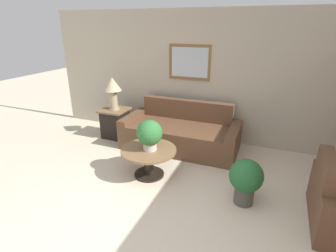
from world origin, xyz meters
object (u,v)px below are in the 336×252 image
(potted_plant_on_table, at_px, (150,134))
(coffee_table, at_px, (149,156))
(couch_main, at_px, (181,134))
(side_table, at_px, (115,123))
(table_lamp, at_px, (113,88))
(potted_plant_floor, at_px, (246,179))

(potted_plant_on_table, bearing_deg, coffee_table, 162.07)
(couch_main, bearing_deg, side_table, -179.65)
(potted_plant_on_table, bearing_deg, side_table, 139.93)
(coffee_table, height_order, side_table, side_table)
(side_table, height_order, table_lamp, table_lamp)
(couch_main, relative_size, coffee_table, 2.53)
(couch_main, height_order, coffee_table, couch_main)
(potted_plant_floor, bearing_deg, table_lamp, 155.34)
(coffee_table, distance_m, potted_plant_on_table, 0.40)
(coffee_table, distance_m, side_table, 1.79)
(couch_main, relative_size, potted_plant_floor, 3.42)
(table_lamp, relative_size, potted_plant_on_table, 1.39)
(coffee_table, bearing_deg, potted_plant_floor, -5.98)
(table_lamp, distance_m, potted_plant_on_table, 1.86)
(potted_plant_on_table, bearing_deg, table_lamp, 139.93)
(couch_main, distance_m, side_table, 1.49)
(side_table, distance_m, potted_plant_floor, 3.17)
(table_lamp, height_order, potted_plant_floor, table_lamp)
(couch_main, height_order, side_table, couch_main)
(potted_plant_on_table, relative_size, potted_plant_floor, 0.75)
(couch_main, xyz_separation_m, coffee_table, (-0.13, -1.17, 0.05))
(potted_plant_floor, bearing_deg, couch_main, 136.17)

